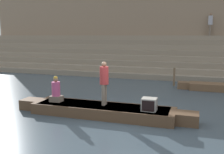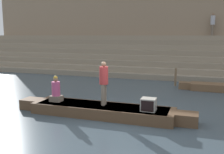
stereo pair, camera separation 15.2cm
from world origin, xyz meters
name	(u,v)px [view 1 (the left image)]	position (x,y,z in m)	size (l,w,h in m)	color
ground_plane	(125,119)	(0.00, 0.00, 0.00)	(120.00, 120.00, 0.00)	#3D4C56
ghat_steps	(165,60)	(0.00, 11.86, 1.06)	(36.00, 4.99, 2.99)	gray
back_wall	(170,24)	(0.00, 14.23, 3.92)	(34.20, 1.28, 7.90)	#937A60
rowboat_main	(102,110)	(-0.95, 0.12, 0.22)	(6.99, 1.40, 0.41)	brown
person_standing	(104,80)	(-0.90, 0.22, 1.36)	(0.33, 0.33, 1.65)	#756656
person_rowing	(56,91)	(-2.88, 0.09, 0.82)	(0.46, 0.36, 1.04)	#756656
tv_set	(149,104)	(0.87, -0.02, 0.63)	(0.52, 0.47, 0.45)	#9E998E
mooring_post	(174,77)	(1.11, 7.07, 0.54)	(0.13, 0.13, 1.09)	brown
person_on_steps	(210,23)	(3.21, 13.32, 3.99)	(0.34, 0.34, 1.73)	#756656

